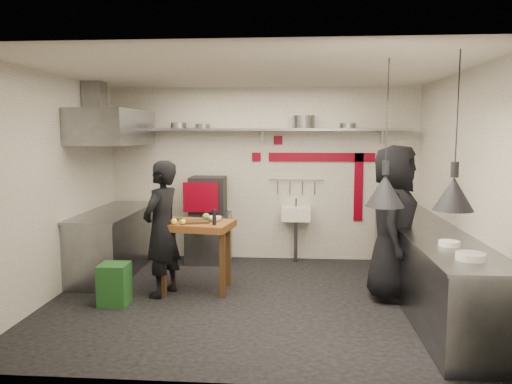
# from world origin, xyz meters

# --- Properties ---
(floor) EXTENTS (5.00, 5.00, 0.00)m
(floor) POSITION_xyz_m (0.00, 0.00, 0.00)
(floor) COLOR black
(floor) RESTS_ON ground
(ceiling) EXTENTS (5.00, 5.00, 0.00)m
(ceiling) POSITION_xyz_m (0.00, 0.00, 2.80)
(ceiling) COLOR silver
(ceiling) RESTS_ON floor
(wall_back) EXTENTS (5.00, 0.04, 2.80)m
(wall_back) POSITION_xyz_m (0.00, 2.10, 1.40)
(wall_back) COLOR beige
(wall_back) RESTS_ON floor
(wall_front) EXTENTS (5.00, 0.04, 2.80)m
(wall_front) POSITION_xyz_m (0.00, -2.10, 1.40)
(wall_front) COLOR beige
(wall_front) RESTS_ON floor
(wall_left) EXTENTS (0.04, 4.20, 2.80)m
(wall_left) POSITION_xyz_m (-2.50, 0.00, 1.40)
(wall_left) COLOR beige
(wall_left) RESTS_ON floor
(wall_right) EXTENTS (0.04, 4.20, 2.80)m
(wall_right) POSITION_xyz_m (2.50, 0.00, 1.40)
(wall_right) COLOR beige
(wall_right) RESTS_ON floor
(red_band_horiz) EXTENTS (1.70, 0.02, 0.14)m
(red_band_horiz) POSITION_xyz_m (0.95, 2.08, 1.68)
(red_band_horiz) COLOR maroon
(red_band_horiz) RESTS_ON wall_back
(red_band_vert) EXTENTS (0.14, 0.02, 1.10)m
(red_band_vert) POSITION_xyz_m (1.55, 2.08, 1.20)
(red_band_vert) COLOR maroon
(red_band_vert) RESTS_ON wall_back
(red_tile_a) EXTENTS (0.14, 0.02, 0.14)m
(red_tile_a) POSITION_xyz_m (0.25, 2.08, 1.95)
(red_tile_a) COLOR maroon
(red_tile_a) RESTS_ON wall_back
(red_tile_b) EXTENTS (0.14, 0.02, 0.14)m
(red_tile_b) POSITION_xyz_m (-0.10, 2.08, 1.68)
(red_tile_b) COLOR maroon
(red_tile_b) RESTS_ON wall_back
(back_shelf) EXTENTS (4.60, 0.34, 0.04)m
(back_shelf) POSITION_xyz_m (0.00, 1.92, 2.12)
(back_shelf) COLOR slate
(back_shelf) RESTS_ON wall_back
(shelf_bracket_left) EXTENTS (0.04, 0.06, 0.24)m
(shelf_bracket_left) POSITION_xyz_m (-1.90, 2.07, 2.02)
(shelf_bracket_left) COLOR slate
(shelf_bracket_left) RESTS_ON wall_back
(shelf_bracket_mid) EXTENTS (0.04, 0.06, 0.24)m
(shelf_bracket_mid) POSITION_xyz_m (0.00, 2.07, 2.02)
(shelf_bracket_mid) COLOR slate
(shelf_bracket_mid) RESTS_ON wall_back
(shelf_bracket_right) EXTENTS (0.04, 0.06, 0.24)m
(shelf_bracket_right) POSITION_xyz_m (1.90, 2.07, 2.02)
(shelf_bracket_right) COLOR slate
(shelf_bracket_right) RESTS_ON wall_back
(pan_far_left) EXTENTS (0.31, 0.31, 0.09)m
(pan_far_left) POSITION_xyz_m (-1.34, 1.92, 2.19)
(pan_far_left) COLOR slate
(pan_far_left) RESTS_ON back_shelf
(pan_mid_left) EXTENTS (0.31, 0.31, 0.07)m
(pan_mid_left) POSITION_xyz_m (-0.94, 1.92, 2.18)
(pan_mid_left) COLOR slate
(pan_mid_left) RESTS_ON back_shelf
(stock_pot) EXTENTS (0.44, 0.44, 0.20)m
(stock_pot) POSITION_xyz_m (0.66, 1.92, 2.24)
(stock_pot) COLOR slate
(stock_pot) RESTS_ON back_shelf
(pan_right) EXTENTS (0.27, 0.27, 0.08)m
(pan_right) POSITION_xyz_m (1.34, 1.92, 2.18)
(pan_right) COLOR slate
(pan_right) RESTS_ON back_shelf
(oven_stand) EXTENTS (0.71, 0.65, 0.80)m
(oven_stand) POSITION_xyz_m (-0.85, 1.81, 0.40)
(oven_stand) COLOR slate
(oven_stand) RESTS_ON floor
(combi_oven) EXTENTS (0.56, 0.53, 0.58)m
(combi_oven) POSITION_xyz_m (-0.84, 1.75, 1.09)
(combi_oven) COLOR black
(combi_oven) RESTS_ON oven_stand
(oven_door) EXTENTS (0.54, 0.05, 0.46)m
(oven_door) POSITION_xyz_m (-0.91, 1.46, 1.09)
(oven_door) COLOR maroon
(oven_door) RESTS_ON combi_oven
(oven_glass) EXTENTS (0.40, 0.03, 0.34)m
(oven_glass) POSITION_xyz_m (-0.89, 1.51, 1.09)
(oven_glass) COLOR black
(oven_glass) RESTS_ON oven_door
(hand_sink) EXTENTS (0.46, 0.34, 0.22)m
(hand_sink) POSITION_xyz_m (0.55, 1.92, 0.78)
(hand_sink) COLOR white
(hand_sink) RESTS_ON wall_back
(sink_tap) EXTENTS (0.03, 0.03, 0.14)m
(sink_tap) POSITION_xyz_m (0.55, 1.92, 0.96)
(sink_tap) COLOR slate
(sink_tap) RESTS_ON hand_sink
(sink_drain) EXTENTS (0.06, 0.06, 0.66)m
(sink_drain) POSITION_xyz_m (0.55, 1.88, 0.34)
(sink_drain) COLOR slate
(sink_drain) RESTS_ON floor
(utensil_rail) EXTENTS (0.90, 0.02, 0.02)m
(utensil_rail) POSITION_xyz_m (0.55, 2.06, 1.32)
(utensil_rail) COLOR slate
(utensil_rail) RESTS_ON wall_back
(counter_right) EXTENTS (0.70, 3.80, 0.90)m
(counter_right) POSITION_xyz_m (2.15, 0.00, 0.45)
(counter_right) COLOR slate
(counter_right) RESTS_ON floor
(counter_right_top) EXTENTS (0.76, 3.90, 0.03)m
(counter_right_top) POSITION_xyz_m (2.15, 0.00, 0.92)
(counter_right_top) COLOR slate
(counter_right_top) RESTS_ON counter_right
(plate_stack) EXTENTS (0.29, 0.29, 0.07)m
(plate_stack) POSITION_xyz_m (2.12, -1.45, 0.96)
(plate_stack) COLOR white
(plate_stack) RESTS_ON counter_right_top
(small_bowl_right) EXTENTS (0.24, 0.24, 0.05)m
(small_bowl_right) POSITION_xyz_m (2.10, -0.89, 0.96)
(small_bowl_right) COLOR white
(small_bowl_right) RESTS_ON counter_right_top
(counter_left) EXTENTS (0.70, 1.90, 0.90)m
(counter_left) POSITION_xyz_m (-2.15, 1.05, 0.45)
(counter_left) COLOR slate
(counter_left) RESTS_ON floor
(counter_left_top) EXTENTS (0.76, 2.00, 0.03)m
(counter_left_top) POSITION_xyz_m (-2.15, 1.05, 0.92)
(counter_left_top) COLOR slate
(counter_left_top) RESTS_ON counter_left
(extractor_hood) EXTENTS (0.78, 1.60, 0.50)m
(extractor_hood) POSITION_xyz_m (-2.10, 1.05, 2.15)
(extractor_hood) COLOR slate
(extractor_hood) RESTS_ON ceiling
(hood_duct) EXTENTS (0.28, 0.28, 0.50)m
(hood_duct) POSITION_xyz_m (-2.35, 1.05, 2.55)
(hood_duct) COLOR slate
(hood_duct) RESTS_ON ceiling
(green_bin) EXTENTS (0.35, 0.35, 0.50)m
(green_bin) POSITION_xyz_m (-1.65, -0.29, 0.25)
(green_bin) COLOR #205621
(green_bin) RESTS_ON floor
(prep_table) EXTENTS (1.02, 0.79, 0.92)m
(prep_table) POSITION_xyz_m (-0.75, 0.31, 0.46)
(prep_table) COLOR brown
(prep_table) RESTS_ON floor
(cutting_board) EXTENTS (0.41, 0.34, 0.02)m
(cutting_board) POSITION_xyz_m (-0.76, 0.26, 0.93)
(cutting_board) COLOR #462B15
(cutting_board) RESTS_ON prep_table
(pepper_mill) EXTENTS (0.06, 0.06, 0.20)m
(pepper_mill) POSITION_xyz_m (-0.48, 0.12, 1.02)
(pepper_mill) COLOR black
(pepper_mill) RESTS_ON prep_table
(lemon_a) EXTENTS (0.09, 0.09, 0.08)m
(lemon_a) POSITION_xyz_m (-0.99, 0.10, 0.96)
(lemon_a) COLOR #FFDE45
(lemon_a) RESTS_ON prep_table
(lemon_b) EXTENTS (0.08, 0.08, 0.07)m
(lemon_b) POSITION_xyz_m (-0.88, 0.10, 0.96)
(lemon_b) COLOR #FFDE45
(lemon_b) RESTS_ON prep_table
(veg_ball) EXTENTS (0.12, 0.12, 0.10)m
(veg_ball) POSITION_xyz_m (-0.64, 0.42, 0.97)
(veg_ball) COLOR #539141
(veg_ball) RESTS_ON prep_table
(steel_tray) EXTENTS (0.21, 0.18, 0.03)m
(steel_tray) POSITION_xyz_m (-1.06, 0.44, 0.94)
(steel_tray) COLOR slate
(steel_tray) RESTS_ON prep_table
(bowl) EXTENTS (0.22, 0.22, 0.06)m
(bowl) POSITION_xyz_m (-0.52, 0.39, 0.95)
(bowl) COLOR white
(bowl) RESTS_ON prep_table
(heat_lamp_near) EXTENTS (0.48, 0.48, 1.46)m
(heat_lamp_near) POSITION_xyz_m (1.43, -0.97, 2.07)
(heat_lamp_near) COLOR black
(heat_lamp_near) RESTS_ON ceiling
(heat_lamp_far) EXTENTS (0.43, 0.43, 1.42)m
(heat_lamp_far) POSITION_xyz_m (1.94, -1.45, 2.09)
(heat_lamp_far) COLOR black
(heat_lamp_far) RESTS_ON ceiling
(chef_left) EXTENTS (0.59, 0.73, 1.73)m
(chef_left) POSITION_xyz_m (-1.15, 0.10, 0.86)
(chef_left) COLOR black
(chef_left) RESTS_ON floor
(chef_right) EXTENTS (0.84, 1.07, 1.93)m
(chef_right) POSITION_xyz_m (1.75, 0.20, 0.96)
(chef_right) COLOR black
(chef_right) RESTS_ON floor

